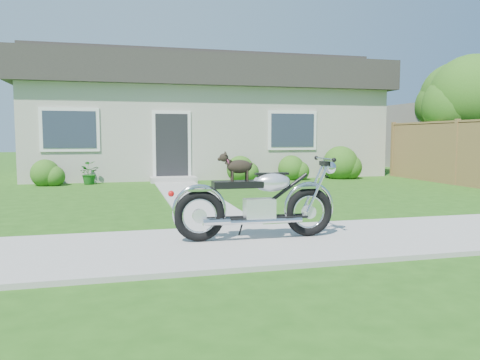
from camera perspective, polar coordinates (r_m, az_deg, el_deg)
The scene contains 11 objects.
ground at distance 6.63m, azimuth 13.34°, elevation -6.99°, with size 80.00×80.00×0.00m, color #235114.
sidewalk at distance 6.63m, azimuth 13.35°, elevation -6.82°, with size 24.00×2.20×0.04m, color #9E9B93.
walkway at distance 10.93m, azimuth -6.09°, elevation -1.97°, with size 1.20×8.00×0.03m, color #9E9B93.
house at distance 18.01m, azimuth -4.57°, elevation 7.73°, with size 12.60×7.03×4.50m.
fence at distance 14.80m, azimuth 24.88°, elevation 3.06°, with size 0.12×6.62×1.90m.
tree_near at distance 16.40m, azimuth 26.90°, elevation 8.66°, with size 2.62×2.56×3.92m.
tree_far at distance 21.06m, azimuth 25.25°, elevation 8.67°, with size 2.88×2.86×4.38m.
shrub_row at distance 15.01m, azimuth 3.86°, elevation 1.60°, with size 10.18×1.17×1.17m.
potted_plant_left at distance 14.36m, azimuth -18.07°, elevation 0.80°, with size 0.59×0.51×0.66m, color #165516.
potted_plant_right at distance 14.78m, azimuth 0.10°, elevation 1.20°, with size 0.37×0.37×0.67m, color #1D5A18.
motorcycle_with_dog at distance 6.20m, azimuth 2.33°, elevation -2.59°, with size 2.22×0.60×1.14m.
Camera 1 is at (-3.02, -5.74, 1.40)m, focal length 35.00 mm.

